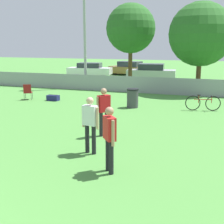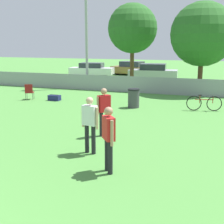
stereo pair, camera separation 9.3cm
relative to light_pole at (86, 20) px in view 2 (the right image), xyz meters
The scene contains 14 objects.
fence_backline 6.11m from the light_pole, 15.18° to the right, with size 23.82×0.07×1.21m.
light_pole is the anchor object (origin of this frame).
tree_near_pole 3.90m from the light_pole, 46.68° to the left, with size 3.85×3.85×6.34m.
tree_far_right 8.22m from the light_pole, ahead, with size 4.22×4.22×5.97m.
player_thrower_red 16.35m from the light_pole, 63.42° to the right, with size 0.45×0.49×1.74m.
player_defender_red 13.19m from the light_pole, 62.65° to the right, with size 0.43×0.51×1.74m.
player_receiver_white 14.91m from the light_pole, 65.05° to the right, with size 0.59×0.31×1.74m.
folding_chair_sideline 7.40m from the light_pole, 100.74° to the right, with size 0.60×0.60×0.93m.
bicycle_sideline 11.38m from the light_pole, 31.85° to the right, with size 1.69×0.52×0.80m.
trash_bin 9.15m from the light_pole, 47.95° to the right, with size 0.62×0.62×0.98m.
gear_bag_sideline 7.34m from the light_pole, 85.60° to the right, with size 0.70×0.38×0.34m.
parked_car_white 9.62m from the light_pole, 111.60° to the left, with size 4.61×2.27×1.33m.
parked_car_tan 11.10m from the light_pole, 87.57° to the left, with size 4.59×2.49×1.43m.
parked_car_silver 8.75m from the light_pole, 62.99° to the left, with size 4.55×2.29×1.45m.
Camera 2 is at (5.68, -2.18, 3.29)m, focal length 50.00 mm.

